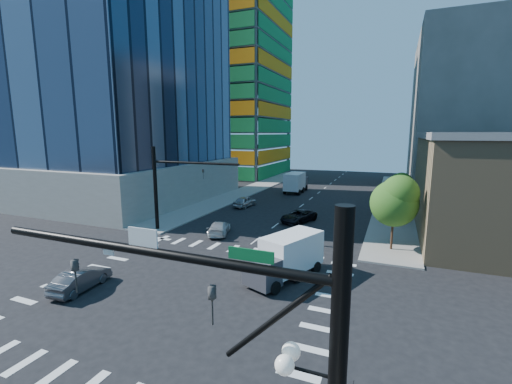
% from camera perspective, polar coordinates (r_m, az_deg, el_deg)
% --- Properties ---
extents(ground, '(160.00, 160.00, 0.00)m').
position_cam_1_polar(ground, '(24.38, -11.26, -16.02)').
color(ground, black).
rests_on(ground, ground).
extents(road_markings, '(20.00, 20.00, 0.01)m').
position_cam_1_polar(road_markings, '(24.37, -11.26, -16.01)').
color(road_markings, silver).
rests_on(road_markings, ground).
extents(sidewalk_ne, '(5.00, 60.00, 0.15)m').
position_cam_1_polar(sidewalk_ne, '(59.12, 21.95, -1.12)').
color(sidewalk_ne, gray).
rests_on(sidewalk_ne, ground).
extents(sidewalk_nw, '(5.00, 60.00, 0.15)m').
position_cam_1_polar(sidewalk_nw, '(64.13, -0.95, 0.40)').
color(sidewalk_nw, gray).
rests_on(sidewalk_nw, ground).
extents(construction_building, '(25.16, 34.50, 70.60)m').
position_cam_1_polar(construction_building, '(90.54, -4.41, 18.71)').
color(construction_building, slate).
rests_on(construction_building, ground).
extents(bg_building_ne, '(24.00, 30.00, 28.00)m').
position_cam_1_polar(bg_building_ne, '(74.72, 34.13, 10.80)').
color(bg_building_ne, '#605C57').
rests_on(bg_building_ne, ground).
extents(signal_mast_se, '(10.51, 2.48, 9.00)m').
position_cam_1_polar(signal_mast_se, '(8.85, 6.70, -28.94)').
color(signal_mast_se, black).
rests_on(signal_mast_se, sidewalk_se).
extents(signal_mast_nw, '(10.20, 0.40, 9.00)m').
position_cam_1_polar(signal_mast_nw, '(37.50, -14.68, 1.74)').
color(signal_mast_nw, black).
rests_on(signal_mast_nw, sidewalk_nw).
extents(tree_south, '(4.16, 4.16, 6.82)m').
position_cam_1_polar(tree_south, '(32.62, 22.29, -1.28)').
color(tree_south, '#382316').
rests_on(tree_south, sidewalk_ne).
extents(tree_north, '(3.54, 3.52, 5.78)m').
position_cam_1_polar(tree_north, '(44.58, 22.66, 0.58)').
color(tree_north, '#382316').
rests_on(tree_north, sidewalk_ne).
extents(car_nb_far, '(4.02, 5.73, 1.45)m').
position_cam_1_polar(car_nb_far, '(41.34, 7.11, -4.01)').
color(car_nb_far, black).
rests_on(car_nb_far, ground).
extents(car_sb_near, '(3.25, 5.09, 1.37)m').
position_cam_1_polar(car_sb_near, '(36.41, -6.14, -5.96)').
color(car_sb_near, silver).
rests_on(car_sb_near, ground).
extents(car_sb_mid, '(2.24, 4.67, 1.54)m').
position_cam_1_polar(car_sb_mid, '(49.51, -1.88, -1.59)').
color(car_sb_mid, '#B4B8BD').
rests_on(car_sb_mid, ground).
extents(car_sb_cross, '(1.93, 4.54, 1.45)m').
position_cam_1_polar(car_sb_cross, '(26.79, -27.20, -12.81)').
color(car_sb_cross, '#48474C').
rests_on(car_sb_cross, ground).
extents(box_truck_near, '(4.59, 6.55, 3.16)m').
position_cam_1_polar(box_truck_near, '(25.38, 4.60, -11.34)').
color(box_truck_near, black).
rests_on(box_truck_near, ground).
extents(box_truck_far, '(3.02, 6.85, 3.57)m').
position_cam_1_polar(box_truck_far, '(62.08, 6.71, 1.43)').
color(box_truck_far, black).
rests_on(box_truck_far, ground).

